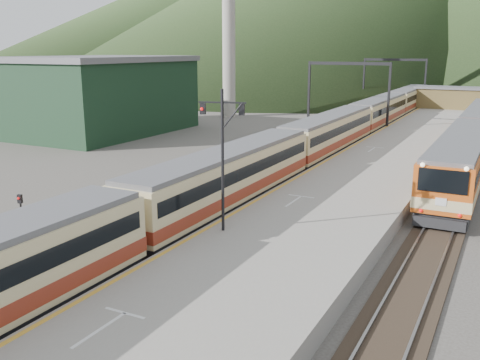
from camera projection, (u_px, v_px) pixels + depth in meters
The scene contains 15 objects.
track_main at pixel (329, 156), 47.62m from camera, with size 2.60×200.00×0.23m.
track_far at pixel (277, 152), 49.85m from camera, with size 2.60×200.00×0.23m.
track_second at pixel (468, 169), 42.50m from camera, with size 2.60×200.00×0.23m.
platform at pixel (387, 162), 43.30m from camera, with size 8.00×100.00×1.00m, color gray.
gantry_near at pixel (348, 83), 60.52m from camera, with size 9.55×0.25×8.00m.
gantry_far at pixel (394, 74), 82.09m from camera, with size 9.55×0.25×8.00m.
warehouse at pixel (99, 95), 60.81m from camera, with size 14.50×20.50×8.60m.
smokestack at pixel (229, 7), 72.85m from camera, with size 1.80×1.80×30.00m, color #9E998E.
station_shed at pixel (449, 97), 77.32m from camera, with size 9.40×4.40×3.10m.
hill_d at pixel (226, 12), 267.13m from camera, with size 200.00×200.00×55.00m, color #283F1D.
main_train at pixel (330, 136), 47.21m from camera, with size 2.72×93.41×3.32m.
second_train at pixel (473, 139), 44.87m from camera, with size 2.98×40.53×3.63m.
signal_mast at pixel (222, 146), 24.41m from camera, with size 2.14×0.71×6.64m.
short_signal_b at pixel (215, 174), 34.68m from camera, with size 0.27×0.24×2.27m.
short_signal_c at pixel (21, 210), 26.96m from camera, with size 0.25×0.21×2.27m.
Camera 1 is at (14.41, -5.17, 9.36)m, focal length 40.00 mm.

